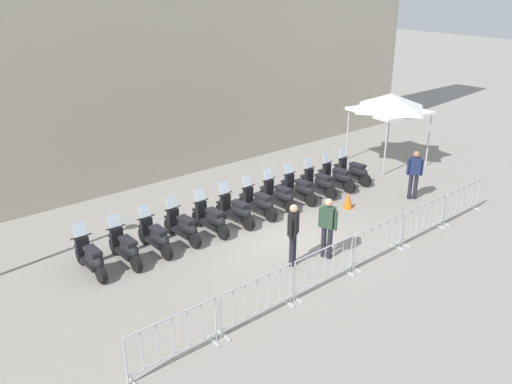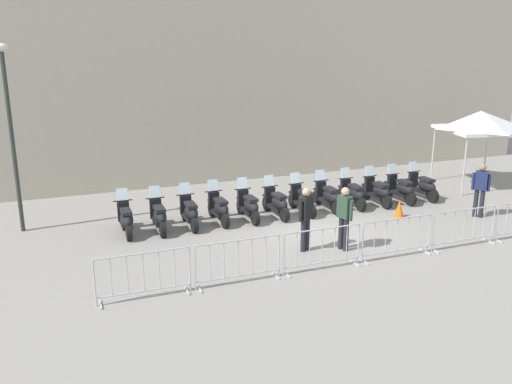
{
  "view_description": "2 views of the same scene",
  "coord_description": "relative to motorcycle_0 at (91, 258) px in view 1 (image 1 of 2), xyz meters",
  "views": [
    {
      "loc": [
        -7.59,
        -11.52,
        6.95
      ],
      "look_at": [
        -0.17,
        1.61,
        0.99
      ],
      "focal_mm": 36.77,
      "sensor_mm": 36.0,
      "label": 1
    },
    {
      "loc": [
        -4.32,
        -14.35,
        5.38
      ],
      "look_at": [
        -1.51,
        1.53,
        0.9
      ],
      "focal_mm": 37.9,
      "sensor_mm": 36.0,
      "label": 2
    }
  ],
  "objects": [
    {
      "name": "motorcycle_2",
      "position": [
        1.85,
        0.34,
        0.0
      ],
      "size": [
        0.66,
        1.72,
        1.24
      ],
      "color": "black",
      "rests_on": "ground"
    },
    {
      "name": "officer_near_row_end",
      "position": [
        10.95,
        -0.28,
        0.53
      ],
      "size": [
        0.46,
        0.39,
        1.73
      ],
      "color": "#23232D",
      "rests_on": "ground"
    },
    {
      "name": "traffic_cone",
      "position": [
        8.47,
        0.16,
        -0.18
      ],
      "size": [
        0.32,
        0.32,
        0.55
      ],
      "primitive_type": "cone",
      "color": "orange",
      "rests_on": "ground"
    },
    {
      "name": "motorcycle_11",
      "position": [
        10.16,
        1.98,
        0.0
      ],
      "size": [
        0.73,
        1.7,
        1.24
      ],
      "color": "black",
      "rests_on": "ground"
    },
    {
      "name": "ground_plane",
      "position": [
        5.44,
        -0.85,
        -0.45
      ],
      "size": [
        120.0,
        120.0,
        0.0
      ],
      "primitive_type": "plane",
      "color": "gray"
    },
    {
      "name": "motorcycle_3",
      "position": [
        2.76,
        0.58,
        0.0
      ],
      "size": [
        0.7,
        1.71,
        1.24
      ],
      "color": "black",
      "rests_on": "ground"
    },
    {
      "name": "officer_mid_plaza",
      "position": [
        5.79,
        -2.23,
        0.53
      ],
      "size": [
        0.36,
        0.5,
        1.73
      ],
      "color": "#23232D",
      "rests_on": "ground"
    },
    {
      "name": "motorcycle_10",
      "position": [
        9.25,
        1.76,
        0.0
      ],
      "size": [
        0.72,
        1.7,
        1.24
      ],
      "color": "black",
      "rests_on": "ground"
    },
    {
      "name": "officer_by_barriers",
      "position": [
        4.77,
        -2.12,
        0.53
      ],
      "size": [
        0.44,
        0.4,
        1.73
      ],
      "color": "#23232D",
      "rests_on": "ground"
    },
    {
      "name": "motorcycle_1",
      "position": [
        0.94,
        0.11,
        0.0
      ],
      "size": [
        0.65,
        1.72,
        1.24
      ],
      "color": "black",
      "rests_on": "ground"
    },
    {
      "name": "motorcycle_0",
      "position": [
        0.0,
        0.0,
        0.0
      ],
      "size": [
        0.66,
        1.72,
        1.24
      ],
      "color": "black",
      "rests_on": "ground"
    },
    {
      "name": "barrier_segment_2",
      "position": [
        4.84,
        -3.4,
        0.07
      ],
      "size": [
        2.04,
        0.8,
        1.07
      ],
      "color": "#B2B5B7",
      "rests_on": "ground"
    },
    {
      "name": "barrier_segment_5",
      "position": [
        11.2,
        -2.16,
        0.07
      ],
      "size": [
        2.04,
        0.8,
        1.07
      ],
      "color": "#B2B5B7",
      "rests_on": "ground"
    },
    {
      "name": "motorcycle_8",
      "position": [
        7.38,
        1.45,
        0.0
      ],
      "size": [
        0.66,
        1.72,
        1.24
      ],
      "color": "black",
      "rests_on": "ground"
    },
    {
      "name": "motorcycle_4",
      "position": [
        3.7,
        0.68,
        0.0
      ],
      "size": [
        0.69,
        1.71,
        1.24
      ],
      "color": "black",
      "rests_on": "ground"
    },
    {
      "name": "motorcycle_9",
      "position": [
        8.32,
        1.59,
        0.0
      ],
      "size": [
        0.69,
        1.71,
        1.24
      ],
      "color": "black",
      "rests_on": "ground"
    },
    {
      "name": "motorcycle_6",
      "position": [
        5.55,
        1.05,
        0.0
      ],
      "size": [
        0.71,
        1.71,
        1.24
      ],
      "color": "black",
      "rests_on": "ground"
    },
    {
      "name": "barrier_segment_1",
      "position": [
        2.72,
        -3.82,
        0.07
      ],
      "size": [
        2.04,
        0.8,
        1.07
      ],
      "color": "#B2B5B7",
      "rests_on": "ground"
    },
    {
      "name": "barrier_segment_3",
      "position": [
        6.96,
        -2.99,
        0.07
      ],
      "size": [
        2.04,
        0.8,
        1.07
      ],
      "color": "#B2B5B7",
      "rests_on": "ground"
    },
    {
      "name": "canopy_tent",
      "position": [
        12.93,
        3.24,
        2.06
      ],
      "size": [
        2.57,
        2.57,
        2.91
      ],
      "color": "silver",
      "rests_on": "ground"
    },
    {
      "name": "barrier_segment_0",
      "position": [
        0.6,
        -4.23,
        0.07
      ],
      "size": [
        2.04,
        0.8,
        1.07
      ],
      "color": "#B2B5B7",
      "rests_on": "ground"
    },
    {
      "name": "motorcycle_7",
      "position": [
        6.46,
        1.29,
        0.0
      ],
      "size": [
        0.68,
        1.71,
        1.24
      ],
      "color": "black",
      "rests_on": "ground"
    },
    {
      "name": "barrier_segment_4",
      "position": [
        9.08,
        -2.57,
        0.07
      ],
      "size": [
        2.04,
        0.8,
        1.07
      ],
      "color": "#B2B5B7",
      "rests_on": "ground"
    },
    {
      "name": "motorcycle_5",
      "position": [
        4.63,
        0.86,
        0.0
      ],
      "size": [
        0.73,
        1.7,
        1.24
      ],
      "color": "black",
      "rests_on": "ground"
    }
  ]
}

